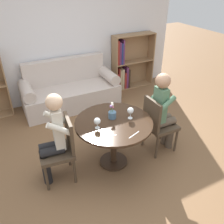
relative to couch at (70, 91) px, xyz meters
name	(u,v)px	position (x,y,z in m)	size (l,w,h in m)	color
ground_plane	(114,162)	(0.00, -1.93, -0.31)	(16.00, 16.00, 0.00)	brown
back_wall	(58,35)	(0.00, 0.42, 1.04)	(5.20, 0.05, 2.70)	silver
round_table	(114,129)	(0.00, -1.93, 0.28)	(1.04, 1.04, 0.71)	#382619
couch	(70,91)	(0.00, 0.00, 0.00)	(1.89, 0.80, 0.92)	beige
bookshelf_right	(127,65)	(1.48, 0.27, 0.24)	(0.99, 0.28, 1.23)	#93704C
chair_left	(62,147)	(-0.71, -1.86, 0.18)	(0.46, 0.46, 0.90)	#473828
chair_right	(157,123)	(0.71, -1.96, 0.18)	(0.42, 0.42, 0.90)	#473828
person_left	(53,138)	(-0.80, -1.85, 0.35)	(0.44, 0.37, 1.25)	black
person_right	(163,111)	(0.80, -1.96, 0.37)	(0.42, 0.34, 1.27)	brown
wine_glass_left	(97,121)	(-0.25, -1.97, 0.50)	(0.09, 0.09, 0.15)	white
wine_glass_right	(130,111)	(0.24, -1.96, 0.52)	(0.09, 0.09, 0.16)	white
flower_vase	(112,113)	(0.02, -1.84, 0.47)	(0.11, 0.11, 0.23)	slate
knife_left_setting	(104,139)	(-0.27, -2.21, 0.40)	(0.16, 0.12, 0.00)	silver
fork_left_setting	(134,135)	(0.09, -2.31, 0.40)	(0.18, 0.08, 0.00)	silver
knife_right_setting	(108,135)	(-0.20, -2.17, 0.40)	(0.18, 0.08, 0.00)	silver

